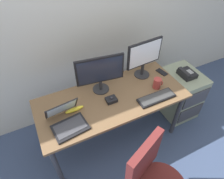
{
  "coord_description": "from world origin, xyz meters",
  "views": [
    {
      "loc": [
        -0.64,
        -1.3,
        2.22
      ],
      "look_at": [
        0.0,
        0.0,
        0.84
      ],
      "focal_mm": 31.77,
      "sensor_mm": 36.0,
      "label": 1
    }
  ],
  "objects_px": {
    "monitor_side": "(144,56)",
    "banana": "(74,109)",
    "cell_phone": "(162,72)",
    "coffee_mug": "(157,83)",
    "desk_phone": "(187,74)",
    "file_cabinet": "(179,94)",
    "monitor_main": "(100,72)",
    "keyboard": "(156,98)",
    "laptop": "(67,120)",
    "trackball_mouse": "(111,99)"
  },
  "relations": [
    {
      "from": "monitor_side",
      "to": "banana",
      "type": "xyz_separation_m",
      "value": [
        -0.9,
        -0.18,
        -0.25
      ]
    },
    {
      "from": "file_cabinet",
      "to": "monitor_main",
      "type": "xyz_separation_m",
      "value": [
        -1.08,
        0.16,
        0.63
      ]
    },
    {
      "from": "banana",
      "to": "keyboard",
      "type": "bearing_deg",
      "value": -14.75
    },
    {
      "from": "monitor_side",
      "to": "cell_phone",
      "type": "xyz_separation_m",
      "value": [
        0.24,
        -0.07,
        -0.26
      ]
    },
    {
      "from": "trackball_mouse",
      "to": "banana",
      "type": "bearing_deg",
      "value": 173.8
    },
    {
      "from": "monitor_main",
      "to": "banana",
      "type": "xyz_separation_m",
      "value": [
        -0.36,
        -0.17,
        -0.22
      ]
    },
    {
      "from": "coffee_mug",
      "to": "desk_phone",
      "type": "bearing_deg",
      "value": 7.19
    },
    {
      "from": "trackball_mouse",
      "to": "banana",
      "type": "distance_m",
      "value": 0.39
    },
    {
      "from": "desk_phone",
      "to": "banana",
      "type": "bearing_deg",
      "value": 179.6
    },
    {
      "from": "monitor_main",
      "to": "cell_phone",
      "type": "xyz_separation_m",
      "value": [
        0.78,
        -0.05,
        -0.24
      ]
    },
    {
      "from": "monitor_side",
      "to": "file_cabinet",
      "type": "bearing_deg",
      "value": -18.19
    },
    {
      "from": "monitor_side",
      "to": "laptop",
      "type": "bearing_deg",
      "value": -162.98
    },
    {
      "from": "coffee_mug",
      "to": "monitor_side",
      "type": "bearing_deg",
      "value": 96.93
    },
    {
      "from": "laptop",
      "to": "trackball_mouse",
      "type": "relative_size",
      "value": 3.26
    },
    {
      "from": "trackball_mouse",
      "to": "cell_phone",
      "type": "xyz_separation_m",
      "value": [
        0.75,
        0.16,
        -0.02
      ]
    },
    {
      "from": "file_cabinet",
      "to": "desk_phone",
      "type": "bearing_deg",
      "value": -116.78
    },
    {
      "from": "laptop",
      "to": "cell_phone",
      "type": "xyz_separation_m",
      "value": [
        1.24,
        0.24,
        -0.05
      ]
    },
    {
      "from": "monitor_side",
      "to": "cell_phone",
      "type": "relative_size",
      "value": 3.17
    },
    {
      "from": "keyboard",
      "to": "coffee_mug",
      "type": "bearing_deg",
      "value": 54.03
    },
    {
      "from": "coffee_mug",
      "to": "banana",
      "type": "distance_m",
      "value": 0.93
    },
    {
      "from": "file_cabinet",
      "to": "desk_phone",
      "type": "height_order",
      "value": "desk_phone"
    },
    {
      "from": "banana",
      "to": "file_cabinet",
      "type": "bearing_deg",
      "value": 0.26
    },
    {
      "from": "laptop",
      "to": "coffee_mug",
      "type": "bearing_deg",
      "value": 2.84
    },
    {
      "from": "file_cabinet",
      "to": "keyboard",
      "type": "distance_m",
      "value": 0.77
    },
    {
      "from": "coffee_mug",
      "to": "monitor_main",
      "type": "bearing_deg",
      "value": 157.34
    },
    {
      "from": "monitor_main",
      "to": "laptop",
      "type": "distance_m",
      "value": 0.58
    },
    {
      "from": "trackball_mouse",
      "to": "banana",
      "type": "relative_size",
      "value": 0.58
    },
    {
      "from": "monitor_side",
      "to": "keyboard",
      "type": "relative_size",
      "value": 1.1
    },
    {
      "from": "monitor_side",
      "to": "banana",
      "type": "height_order",
      "value": "monitor_side"
    },
    {
      "from": "desk_phone",
      "to": "monitor_main",
      "type": "xyz_separation_m",
      "value": [
        -1.07,
        0.18,
        0.27
      ]
    },
    {
      "from": "monitor_side",
      "to": "keyboard",
      "type": "xyz_separation_m",
      "value": [
        -0.07,
        -0.4,
        -0.25
      ]
    },
    {
      "from": "trackball_mouse",
      "to": "cell_phone",
      "type": "height_order",
      "value": "trackball_mouse"
    },
    {
      "from": "file_cabinet",
      "to": "monitor_main",
      "type": "bearing_deg",
      "value": 171.6
    },
    {
      "from": "file_cabinet",
      "to": "monitor_main",
      "type": "height_order",
      "value": "monitor_main"
    },
    {
      "from": "desk_phone",
      "to": "monitor_main",
      "type": "height_order",
      "value": "monitor_main"
    },
    {
      "from": "keyboard",
      "to": "coffee_mug",
      "type": "xyz_separation_m",
      "value": [
        0.1,
        0.14,
        0.05
      ]
    },
    {
      "from": "cell_phone",
      "to": "coffee_mug",
      "type": "bearing_deg",
      "value": -149.69
    },
    {
      "from": "coffee_mug",
      "to": "cell_phone",
      "type": "height_order",
      "value": "coffee_mug"
    },
    {
      "from": "monitor_main",
      "to": "coffee_mug",
      "type": "relative_size",
      "value": 4.2
    },
    {
      "from": "keyboard",
      "to": "monitor_side",
      "type": "bearing_deg",
      "value": 79.6
    },
    {
      "from": "monitor_side",
      "to": "coffee_mug",
      "type": "relative_size",
      "value": 3.76
    },
    {
      "from": "keyboard",
      "to": "laptop",
      "type": "relative_size",
      "value": 1.14
    },
    {
      "from": "monitor_side",
      "to": "banana",
      "type": "distance_m",
      "value": 0.95
    },
    {
      "from": "desk_phone",
      "to": "monitor_main",
      "type": "bearing_deg",
      "value": 170.68
    },
    {
      "from": "desk_phone",
      "to": "coffee_mug",
      "type": "xyz_separation_m",
      "value": [
        -0.5,
        -0.06,
        0.09
      ]
    },
    {
      "from": "monitor_main",
      "to": "trackball_mouse",
      "type": "relative_size",
      "value": 4.57
    },
    {
      "from": "cell_phone",
      "to": "banana",
      "type": "bearing_deg",
      "value": 174.27
    },
    {
      "from": "monitor_main",
      "to": "keyboard",
      "type": "xyz_separation_m",
      "value": [
        0.47,
        -0.38,
        -0.23
      ]
    },
    {
      "from": "desk_phone",
      "to": "banana",
      "type": "height_order",
      "value": "banana"
    },
    {
      "from": "coffee_mug",
      "to": "laptop",
      "type": "bearing_deg",
      "value": -177.16
    }
  ]
}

